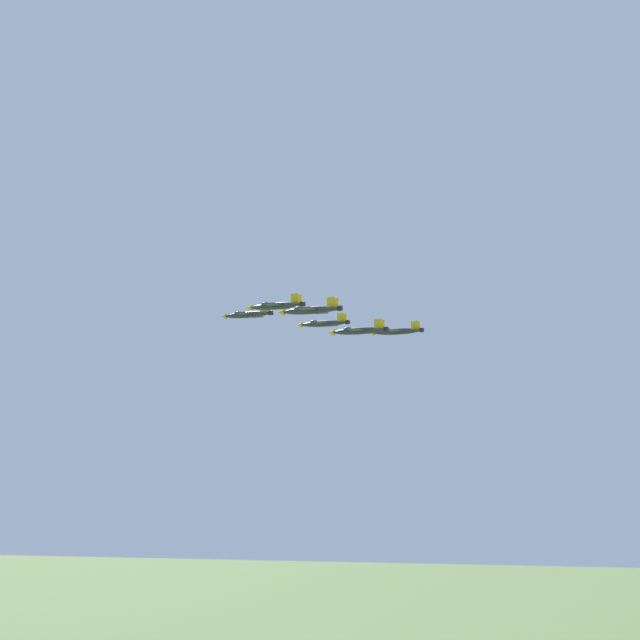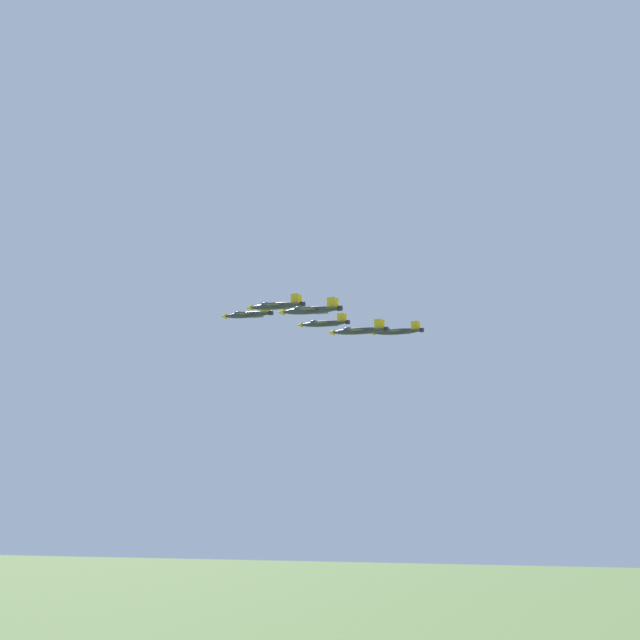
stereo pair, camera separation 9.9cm
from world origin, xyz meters
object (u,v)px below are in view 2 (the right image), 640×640
object	(u,v)px
jet_left_outer	(310,310)
jet_right_outer	(397,331)
jet_right_wingman	(324,323)
jet_lead	(247,315)
jet_slot_rear	(359,331)
jet_left_wingman	(276,306)

from	to	relation	value
jet_left_outer	jet_right_outer	distance (m)	57.56
jet_right_wingman	jet_right_outer	xyz separation A→B (m)	(-20.41, -8.74, -1.55)
jet_lead	jet_slot_rear	bearing A→B (deg)	-179.31
jet_right_wingman	jet_slot_rear	xyz separation A→B (m)	(-11.91, 18.74, -4.78)
jet_left_wingman	jet_slot_rear	world-z (taller)	jet_left_wingman
jet_lead	jet_left_outer	xyz separation A→B (m)	(-23.83, 37.48, -5.09)
jet_left_wingman	jet_right_wingman	size ratio (longest dim) A/B	1.02
jet_lead	jet_left_wingman	distance (m)	22.22
jet_slot_rear	jet_left_wingman	bearing A→B (deg)	40.70
jet_lead	jet_left_outer	size ratio (longest dim) A/B	1.01
jet_right_wingman	jet_slot_rear	world-z (taller)	jet_right_wingman
jet_left_outer	jet_slot_rear	bearing A→B (deg)	-90.98
jet_left_wingman	jet_right_outer	world-z (taller)	jet_left_wingman
jet_left_wingman	jet_slot_rear	size ratio (longest dim) A/B	0.99
jet_right_wingman	jet_right_outer	bearing A→B (deg)	-140.65
jet_lead	jet_left_wingman	bearing A→B (deg)	140.32
jet_left_wingman	jet_right_outer	distance (m)	46.41
jet_right_outer	jet_slot_rear	size ratio (longest dim) A/B	1.00
jet_lead	jet_right_wingman	world-z (taller)	jet_lead
jet_left_wingman	jet_right_outer	xyz separation A→B (m)	(-28.92, -36.22, -2.47)
jet_lead	jet_slot_rear	world-z (taller)	jet_lead
jet_lead	jet_right_wingman	xyz separation A→B (m)	(-20.42, -8.74, -1.71)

